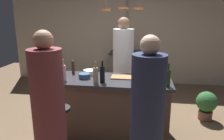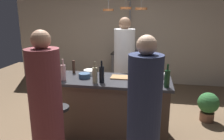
{
  "view_description": "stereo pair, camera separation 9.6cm",
  "coord_description": "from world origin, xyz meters",
  "px_view_note": "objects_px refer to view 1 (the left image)",
  "views": [
    {
      "loc": [
        0.49,
        -3.07,
        1.84
      ],
      "look_at": [
        0.0,
        0.15,
        1.0
      ],
      "focal_mm": 34.95,
      "sensor_mm": 36.0,
      "label": 1
    },
    {
      "loc": [
        0.59,
        -3.05,
        1.84
      ],
      "look_at": [
        0.0,
        0.15,
        1.0
      ],
      "focal_mm": 34.95,
      "sensor_mm": 36.0,
      "label": 2
    }
  ],
  "objects_px": {
    "pepper_mill": "(73,67)",
    "wine_bottle_dark": "(102,74)",
    "wine_bottle_red": "(168,78)",
    "mixing_bowl_blue": "(85,76)",
    "bar_stool_left": "(61,129)",
    "mixing_bowl_steel": "(162,75)",
    "bar_stool_right": "(148,136)",
    "wine_bottle_amber": "(159,72)",
    "stove_range": "(125,69)",
    "wine_bottle_white": "(96,75)",
    "guest_left": "(49,113)",
    "potted_plant": "(206,104)",
    "wine_glass_by_chef": "(149,76)",
    "cutting_board": "(122,77)",
    "wine_bottle_rose": "(64,73)",
    "chef": "(123,70)",
    "wine_glass_near_left_guest": "(146,72)",
    "mixing_bowl_ceramic": "(90,72)",
    "guest_right": "(147,120)"
  },
  "relations": [
    {
      "from": "wine_glass_by_chef",
      "to": "stove_range",
      "type": "bearing_deg",
      "value": 102.37
    },
    {
      "from": "bar_stool_left",
      "to": "wine_bottle_dark",
      "type": "height_order",
      "value": "wine_bottle_dark"
    },
    {
      "from": "bar_stool_right",
      "to": "mixing_bowl_blue",
      "type": "height_order",
      "value": "mixing_bowl_blue"
    },
    {
      "from": "bar_stool_right",
      "to": "bar_stool_left",
      "type": "xyz_separation_m",
      "value": [
        -1.13,
        0.0,
        0.0
      ]
    },
    {
      "from": "chef",
      "to": "pepper_mill",
      "type": "relative_size",
      "value": 8.5
    },
    {
      "from": "wine_bottle_dark",
      "to": "potted_plant",
      "type": "bearing_deg",
      "value": 28.47
    },
    {
      "from": "wine_bottle_amber",
      "to": "mixing_bowl_steel",
      "type": "height_order",
      "value": "wine_bottle_amber"
    },
    {
      "from": "guest_right",
      "to": "potted_plant",
      "type": "distance_m",
      "value": 2.05
    },
    {
      "from": "chef",
      "to": "wine_bottle_dark",
      "type": "height_order",
      "value": "chef"
    },
    {
      "from": "wine_bottle_white",
      "to": "potted_plant",
      "type": "bearing_deg",
      "value": 28.46
    },
    {
      "from": "cutting_board",
      "to": "mixing_bowl_steel",
      "type": "distance_m",
      "value": 0.61
    },
    {
      "from": "bar_stool_right",
      "to": "cutting_board",
      "type": "distance_m",
      "value": 0.98
    },
    {
      "from": "stove_range",
      "to": "wine_bottle_white",
      "type": "relative_size",
      "value": 2.88
    },
    {
      "from": "bar_stool_left",
      "to": "wine_glass_by_chef",
      "type": "bearing_deg",
      "value": 23.48
    },
    {
      "from": "wine_glass_near_left_guest",
      "to": "mixing_bowl_ceramic",
      "type": "height_order",
      "value": "wine_glass_near_left_guest"
    },
    {
      "from": "guest_left",
      "to": "pepper_mill",
      "type": "xyz_separation_m",
      "value": [
        -0.12,
        1.23,
        0.22
      ]
    },
    {
      "from": "cutting_board",
      "to": "wine_bottle_red",
      "type": "xyz_separation_m",
      "value": [
        0.64,
        -0.32,
        0.11
      ]
    },
    {
      "from": "wine_bottle_amber",
      "to": "wine_bottle_dark",
      "type": "relative_size",
      "value": 1.01
    },
    {
      "from": "cutting_board",
      "to": "guest_left",
      "type": "bearing_deg",
      "value": -122.07
    },
    {
      "from": "wine_bottle_red",
      "to": "mixing_bowl_blue",
      "type": "height_order",
      "value": "wine_bottle_red"
    },
    {
      "from": "guest_right",
      "to": "wine_glass_by_chef",
      "type": "xyz_separation_m",
      "value": [
        0.03,
        0.84,
        0.24
      ]
    },
    {
      "from": "guest_left",
      "to": "wine_bottle_white",
      "type": "xyz_separation_m",
      "value": [
        0.36,
        0.76,
        0.24
      ]
    },
    {
      "from": "guest_left",
      "to": "guest_right",
      "type": "bearing_deg",
      "value": 1.89
    },
    {
      "from": "chef",
      "to": "bar_stool_left",
      "type": "distance_m",
      "value": 1.66
    },
    {
      "from": "cutting_board",
      "to": "stove_range",
      "type": "bearing_deg",
      "value": 93.87
    },
    {
      "from": "bar_stool_left",
      "to": "wine_bottle_white",
      "type": "relative_size",
      "value": 2.2
    },
    {
      "from": "pepper_mill",
      "to": "wine_bottle_rose",
      "type": "relative_size",
      "value": 0.67
    },
    {
      "from": "chef",
      "to": "wine_glass_by_chef",
      "type": "relative_size",
      "value": 12.23
    },
    {
      "from": "cutting_board",
      "to": "wine_bottle_rose",
      "type": "distance_m",
      "value": 0.87
    },
    {
      "from": "wine_bottle_rose",
      "to": "potted_plant",
      "type": "bearing_deg",
      "value": 22.0
    },
    {
      "from": "pepper_mill",
      "to": "wine_bottle_red",
      "type": "xyz_separation_m",
      "value": [
        1.45,
        -0.45,
        0.02
      ]
    },
    {
      "from": "pepper_mill",
      "to": "wine_bottle_dark",
      "type": "xyz_separation_m",
      "value": [
        0.57,
        -0.42,
        0.02
      ]
    },
    {
      "from": "bar_stool_right",
      "to": "wine_glass_near_left_guest",
      "type": "height_order",
      "value": "wine_glass_near_left_guest"
    },
    {
      "from": "potted_plant",
      "to": "cutting_board",
      "type": "relative_size",
      "value": 1.62
    },
    {
      "from": "wine_bottle_rose",
      "to": "mixing_bowl_ceramic",
      "type": "height_order",
      "value": "wine_bottle_rose"
    },
    {
      "from": "wine_bottle_amber",
      "to": "wine_bottle_dark",
      "type": "height_order",
      "value": "wine_bottle_amber"
    },
    {
      "from": "guest_left",
      "to": "wine_glass_near_left_guest",
      "type": "relative_size",
      "value": 11.58
    },
    {
      "from": "bar_stool_left",
      "to": "mixing_bowl_steel",
      "type": "distance_m",
      "value": 1.66
    },
    {
      "from": "guest_right",
      "to": "wine_bottle_amber",
      "type": "bearing_deg",
      "value": 80.99
    },
    {
      "from": "wine_bottle_dark",
      "to": "mixing_bowl_ceramic",
      "type": "relative_size",
      "value": 1.51
    },
    {
      "from": "stove_range",
      "to": "mixing_bowl_ceramic",
      "type": "height_order",
      "value": "mixing_bowl_ceramic"
    },
    {
      "from": "cutting_board",
      "to": "wine_bottle_rose",
      "type": "height_order",
      "value": "wine_bottle_rose"
    },
    {
      "from": "guest_right",
      "to": "wine_glass_by_chef",
      "type": "distance_m",
      "value": 0.87
    },
    {
      "from": "potted_plant",
      "to": "wine_glass_by_chef",
      "type": "bearing_deg",
      "value": -140.57
    },
    {
      "from": "wine_glass_by_chef",
      "to": "wine_bottle_dark",
      "type": "bearing_deg",
      "value": -174.53
    },
    {
      "from": "bar_stool_right",
      "to": "potted_plant",
      "type": "distance_m",
      "value": 1.69
    },
    {
      "from": "guest_left",
      "to": "wine_glass_by_chef",
      "type": "height_order",
      "value": "guest_left"
    },
    {
      "from": "mixing_bowl_steel",
      "to": "wine_glass_near_left_guest",
      "type": "bearing_deg",
      "value": -156.59
    },
    {
      "from": "wine_glass_by_chef",
      "to": "wine_glass_near_left_guest",
      "type": "xyz_separation_m",
      "value": [
        -0.05,
        0.24,
        0.0
      ]
    },
    {
      "from": "bar_stool_right",
      "to": "wine_bottle_red",
      "type": "bearing_deg",
      "value": 59.0
    }
  ]
}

